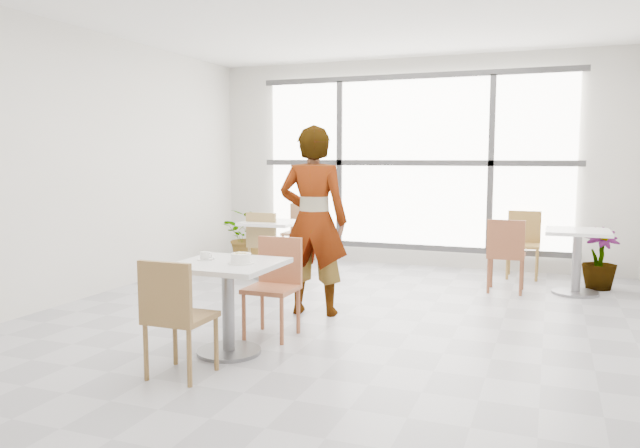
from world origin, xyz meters
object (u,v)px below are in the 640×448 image
(bg_table_left, at_px, (272,241))
(plant_left, at_px, (249,236))
(main_table, at_px, (228,290))
(chair_far, at_px, (275,279))
(oatmeal_bowl, at_px, (241,258))
(person, at_px, (313,221))
(chair_near, at_px, (174,311))
(bg_chair_right_near, at_px, (506,251))
(plant_right, at_px, (600,259))
(coffee_cup, at_px, (205,256))
(bg_chair_right_far, at_px, (524,239))
(bg_chair_left_far, at_px, (301,228))
(bg_chair_left_near, at_px, (265,240))
(bg_table_right, at_px, (577,253))

(bg_table_left, height_order, plant_left, plant_left)
(main_table, relative_size, chair_far, 0.92)
(oatmeal_bowl, bearing_deg, person, 88.00)
(chair_near, height_order, bg_chair_right_near, same)
(bg_chair_right_near, height_order, plant_right, bg_chair_right_near)
(coffee_cup, distance_m, plant_right, 4.91)
(chair_near, xyz_separation_m, plant_left, (-1.70, 4.41, -0.09))
(oatmeal_bowl, height_order, coffee_cup, oatmeal_bowl)
(main_table, bearing_deg, coffee_cup, 172.20)
(chair_far, xyz_separation_m, bg_chair_right_far, (1.95, 3.57, 0.00))
(person, distance_m, bg_chair_left_far, 3.21)
(bg_chair_left_far, bearing_deg, chair_near, -77.54)
(main_table, xyz_separation_m, person, (0.18, 1.42, 0.43))
(bg_chair_left_near, bearing_deg, bg_chair_right_near, -176.39)
(chair_near, xyz_separation_m, bg_chair_right_far, (2.15, 4.83, 0.00))
(coffee_cup, xyz_separation_m, person, (0.40, 1.39, 0.17))
(bg_chair_left_far, xyz_separation_m, plant_right, (4.14, -0.57, -0.13))
(main_table, height_order, bg_chair_right_far, bg_chair_right_far)
(bg_table_left, bearing_deg, person, -52.14)
(person, distance_m, bg_chair_right_far, 3.39)
(person, bearing_deg, chair_near, 74.86)
(bg_table_right, distance_m, plant_right, 0.49)
(chair_near, distance_m, bg_table_right, 4.85)
(coffee_cup, bearing_deg, main_table, -7.80)
(bg_table_right, height_order, bg_chair_right_near, bg_chair_right_near)
(coffee_cup, height_order, bg_table_left, coffee_cup)
(bg_chair_left_near, distance_m, plant_left, 1.09)
(oatmeal_bowl, distance_m, bg_table_left, 3.18)
(chair_far, xyz_separation_m, bg_table_left, (-1.13, 2.32, -0.01))
(main_table, distance_m, bg_chair_right_far, 4.68)
(chair_far, bearing_deg, main_table, -101.70)
(bg_chair_right_near, height_order, plant_left, bg_chair_right_near)
(person, height_order, bg_chair_left_near, person)
(coffee_cup, bearing_deg, bg_chair_left_near, 106.81)
(bg_chair_left_far, bearing_deg, bg_chair_right_far, -1.96)
(main_table, bearing_deg, bg_chair_right_far, 63.60)
(bg_chair_left_far, height_order, plant_left, bg_chair_left_far)
(chair_near, bearing_deg, bg_chair_left_far, -77.54)
(bg_table_right, bearing_deg, coffee_cup, -131.53)
(main_table, xyz_separation_m, chair_far, (0.13, 0.62, -0.02))
(plant_right, bearing_deg, bg_table_right, -124.41)
(chair_far, distance_m, bg_table_right, 3.74)
(coffee_cup, xyz_separation_m, plant_left, (-1.54, 3.74, -0.37))
(bg_table_left, distance_m, plant_left, 1.13)
(oatmeal_bowl, relative_size, plant_right, 0.28)
(bg_table_right, relative_size, plant_right, 1.01)
(coffee_cup, bearing_deg, oatmeal_bowl, -7.90)
(chair_far, relative_size, plant_right, 1.17)
(oatmeal_bowl, bearing_deg, bg_chair_left_near, 112.66)
(bg_table_right, bearing_deg, bg_chair_right_near, -163.27)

